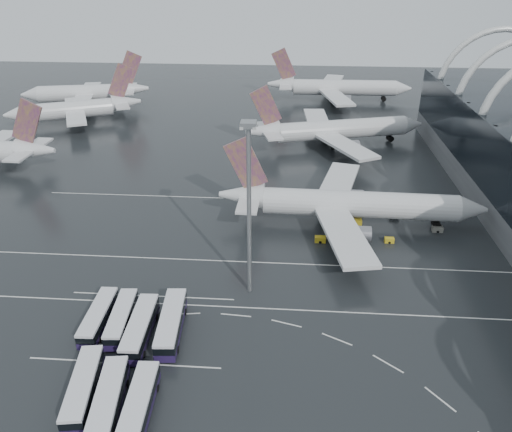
# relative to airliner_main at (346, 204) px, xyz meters

# --- Properties ---
(ground) EXTENTS (420.00, 420.00, 0.00)m
(ground) POSITION_rel_airliner_main_xyz_m (-10.87, -28.67, -4.81)
(ground) COLOR black
(ground) RESTS_ON ground
(lane_marking_near) EXTENTS (120.00, 0.25, 0.01)m
(lane_marking_near) POSITION_rel_airliner_main_xyz_m (-10.87, -30.67, -4.81)
(lane_marking_near) COLOR silver
(lane_marking_near) RESTS_ON ground
(lane_marking_mid) EXTENTS (120.00, 0.25, 0.01)m
(lane_marking_mid) POSITION_rel_airliner_main_xyz_m (-10.87, -16.67, -4.81)
(lane_marking_mid) COLOR silver
(lane_marking_mid) RESTS_ON ground
(lane_marking_far) EXTENTS (120.00, 0.25, 0.01)m
(lane_marking_far) POSITION_rel_airliner_main_xyz_m (-10.87, 11.33, -4.81)
(lane_marking_far) COLOR silver
(lane_marking_far) RESTS_ON ground
(bus_bay_line_south) EXTENTS (28.00, 0.25, 0.01)m
(bus_bay_line_south) POSITION_rel_airliner_main_xyz_m (-34.87, -44.67, -4.81)
(bus_bay_line_south) COLOR silver
(bus_bay_line_south) RESTS_ON ground
(bus_bay_line_north) EXTENTS (28.00, 0.25, 0.01)m
(bus_bay_line_north) POSITION_rel_airliner_main_xyz_m (-34.87, -28.67, -4.81)
(bus_bay_line_north) COLOR silver
(bus_bay_line_north) RESTS_ON ground
(airliner_main) EXTENTS (56.65, 49.80, 19.22)m
(airliner_main) POSITION_rel_airliner_main_xyz_m (0.00, 0.00, 0.00)
(airliner_main) COLOR silver
(airliner_main) RESTS_ON ground
(airliner_gate_b) EXTENTS (55.71, 49.40, 19.63)m
(airliner_gate_b) POSITION_rel_airliner_main_xyz_m (0.58, 51.60, 0.10)
(airliner_gate_b) COLOR silver
(airliner_gate_b) RESTS_ON ground
(airliner_gate_c) EXTENTS (57.45, 53.25, 20.55)m
(airliner_gate_c) POSITION_rel_airliner_main_xyz_m (5.27, 107.05, 0.32)
(airliner_gate_c) COLOR silver
(airliner_gate_c) RESTS_ON ground
(jet_remote_mid) EXTENTS (43.71, 35.68, 19.85)m
(jet_remote_mid) POSITION_rel_airliner_main_xyz_m (-86.38, 68.13, 0.31)
(jet_remote_mid) COLOR silver
(jet_remote_mid) RESTS_ON ground
(jet_remote_far) EXTENTS (47.98, 38.86, 20.94)m
(jet_remote_far) POSITION_rel_airliner_main_xyz_m (-90.93, 90.33, 0.59)
(jet_remote_far) COLOR silver
(jet_remote_far) RESTS_ON ground
(bus_row_near_a) EXTENTS (3.18, 12.30, 3.01)m
(bus_row_near_a) POSITION_rel_airliner_main_xyz_m (-41.26, -36.84, -3.16)
(bus_row_near_a) COLOR #20133D
(bus_row_near_a) RESTS_ON ground
(bus_row_near_b) EXTENTS (3.65, 12.24, 2.97)m
(bus_row_near_b) POSITION_rel_airliner_main_xyz_m (-37.58, -36.88, -3.18)
(bus_row_near_b) COLOR #20133D
(bus_row_near_b) RESTS_ON ground
(bus_row_near_c) EXTENTS (3.52, 13.37, 3.27)m
(bus_row_near_c) POSITION_rel_airliner_main_xyz_m (-33.96, -39.07, -3.02)
(bus_row_near_c) COLOR #20133D
(bus_row_near_c) RESTS_ON ground
(bus_row_near_d) EXTENTS (4.12, 13.97, 3.39)m
(bus_row_near_d) POSITION_rel_airliner_main_xyz_m (-29.49, -37.72, -2.95)
(bus_row_near_d) COLOR #20133D
(bus_row_near_d) RESTS_ON ground
(bus_row_far_a) EXTENTS (4.85, 13.28, 3.20)m
(bus_row_far_a) POSITION_rel_airliner_main_xyz_m (-38.03, -51.29, -3.06)
(bus_row_far_a) COLOR #20133D
(bus_row_far_a) RESTS_ON ground
(bus_row_far_b) EXTENTS (4.69, 13.58, 3.27)m
(bus_row_far_b) POSITION_rel_airliner_main_xyz_m (-33.98, -53.36, -3.01)
(bus_row_far_b) COLOR #20133D
(bus_row_far_b) RESTS_ON ground
(bus_row_far_c) EXTENTS (3.52, 12.88, 3.14)m
(bus_row_far_c) POSITION_rel_airliner_main_xyz_m (-29.98, -53.61, -3.09)
(bus_row_far_c) COLOR #20133D
(bus_row_far_c) RESTS_ON ground
(floodlight_mast) EXTENTS (2.32, 2.32, 30.28)m
(floodlight_mast) POSITION_rel_airliner_main_xyz_m (-18.44, -25.76, 14.23)
(floodlight_mast) COLOR gray
(floodlight_mast) RESTS_ON ground
(gse_cart_belly_a) EXTENTS (1.88, 1.11, 1.02)m
(gse_cart_belly_a) POSITION_rel_airliner_main_xyz_m (8.56, -7.13, -4.30)
(gse_cart_belly_a) COLOR gold
(gse_cart_belly_a) RESTS_ON ground
(gse_cart_belly_b) EXTENTS (2.05, 1.21, 1.12)m
(gse_cart_belly_b) POSITION_rel_airliner_main_xyz_m (11.43, 4.06, -4.26)
(gse_cart_belly_b) COLOR slate
(gse_cart_belly_b) RESTS_ON ground
(gse_cart_belly_c) EXTENTS (2.18, 1.29, 1.19)m
(gse_cart_belly_c) POSITION_rel_airliner_main_xyz_m (-5.50, -7.97, -4.22)
(gse_cart_belly_c) COLOR gold
(gse_cart_belly_c) RESTS_ON ground
(gse_cart_belly_d) EXTENTS (2.19, 1.29, 1.19)m
(gse_cart_belly_d) POSITION_rel_airliner_main_xyz_m (19.47, -1.78, -4.22)
(gse_cart_belly_d) COLOR slate
(gse_cart_belly_d) RESTS_ON ground
(gse_cart_belly_e) EXTENTS (2.46, 1.45, 1.34)m
(gse_cart_belly_e) POSITION_rel_airliner_main_xyz_m (2.52, -0.07, -4.14)
(gse_cart_belly_e) COLOR gold
(gse_cart_belly_e) RESTS_ON ground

